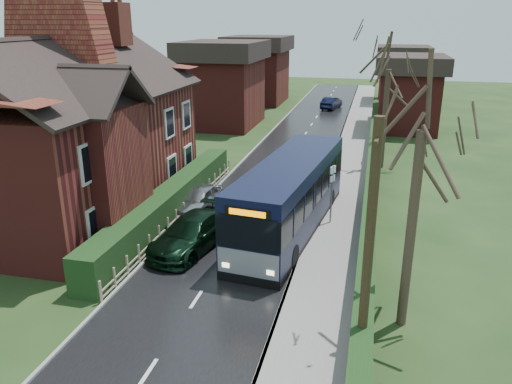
% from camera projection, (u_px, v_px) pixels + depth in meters
% --- Properties ---
extents(ground, '(140.00, 140.00, 0.00)m').
position_uv_depth(ground, '(214.00, 273.00, 19.62)').
color(ground, '#344C20').
rests_on(ground, ground).
extents(road, '(6.00, 100.00, 0.02)m').
position_uv_depth(road, '(267.00, 192.00, 28.80)').
color(road, black).
rests_on(road, ground).
extents(pavement, '(2.50, 100.00, 0.14)m').
position_uv_depth(pavement, '(341.00, 197.00, 27.86)').
color(pavement, slate).
rests_on(pavement, ground).
extents(kerb_right, '(0.12, 100.00, 0.14)m').
position_uv_depth(kerb_right, '(320.00, 195.00, 28.12)').
color(kerb_right, gray).
rests_on(kerb_right, ground).
extents(kerb_left, '(0.12, 100.00, 0.10)m').
position_uv_depth(kerb_left, '(217.00, 188.00, 29.46)').
color(kerb_left, gray).
rests_on(kerb_left, ground).
extents(front_hedge, '(1.20, 16.00, 1.60)m').
position_uv_depth(front_hedge, '(170.00, 203.00, 24.80)').
color(front_hedge, black).
rests_on(front_hedge, ground).
extents(picket_fence, '(0.10, 16.00, 0.90)m').
position_uv_depth(picket_fence, '(184.00, 211.00, 24.75)').
color(picket_fence, gray).
rests_on(picket_fence, ground).
extents(right_wall_hedge, '(0.60, 50.00, 1.80)m').
position_uv_depth(right_wall_hedge, '(371.00, 183.00, 27.21)').
color(right_wall_hedge, maroon).
rests_on(right_wall_hedge, ground).
extents(brick_house, '(9.30, 14.60, 10.30)m').
position_uv_depth(brick_house, '(72.00, 129.00, 24.48)').
color(brick_house, maroon).
rests_on(brick_house, ground).
extents(bus, '(3.84, 11.40, 3.40)m').
position_uv_depth(bus, '(290.00, 197.00, 23.09)').
color(bus, black).
rests_on(bus, ground).
extents(car_silver, '(1.92, 4.00, 1.32)m').
position_uv_depth(car_silver, '(199.00, 200.00, 25.72)').
color(car_silver, '#A1A1A5').
rests_on(car_silver, ground).
extents(car_green, '(2.99, 5.32, 1.45)m').
position_uv_depth(car_green, '(192.00, 233.00, 21.54)').
color(car_green, black).
rests_on(car_green, ground).
extents(car_distant, '(2.19, 4.21, 1.32)m').
position_uv_depth(car_distant, '(331.00, 103.00, 55.23)').
color(car_distant, black).
rests_on(car_distant, ground).
extents(bus_stop_sign, '(0.24, 0.44, 3.01)m').
position_uv_depth(bus_stop_sign, '(332.00, 186.00, 23.61)').
color(bus_stop_sign, slate).
rests_on(bus_stop_sign, ground).
extents(telegraph_pole, '(0.25, 0.95, 7.40)m').
position_uv_depth(telegraph_pole, '(368.00, 260.00, 12.53)').
color(telegraph_pole, black).
rests_on(telegraph_pole, ground).
extents(tree_right_near, '(4.27, 4.27, 9.22)m').
position_uv_depth(tree_right_near, '(424.00, 115.00, 14.17)').
color(tree_right_near, '#3D2F24').
rests_on(tree_right_near, ground).
extents(tree_right_far, '(4.78, 4.78, 9.24)m').
position_uv_depth(tree_right_far, '(389.00, 62.00, 31.38)').
color(tree_right_far, '#32281E').
rests_on(tree_right_far, ground).
extents(tree_house_side, '(4.18, 4.18, 9.50)m').
position_uv_depth(tree_house_side, '(131.00, 53.00, 36.44)').
color(tree_house_side, '#3B2D23').
rests_on(tree_house_side, ground).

